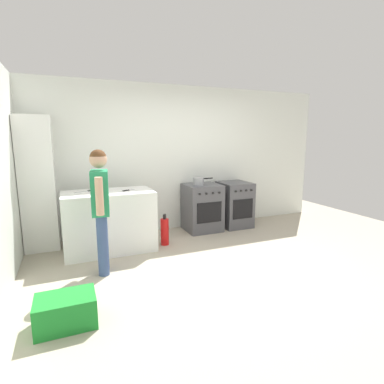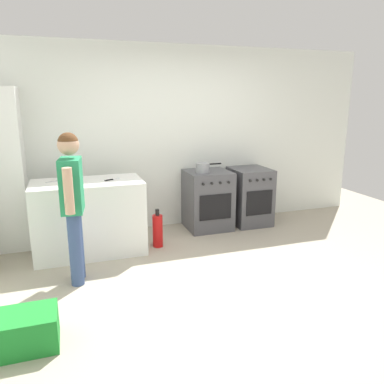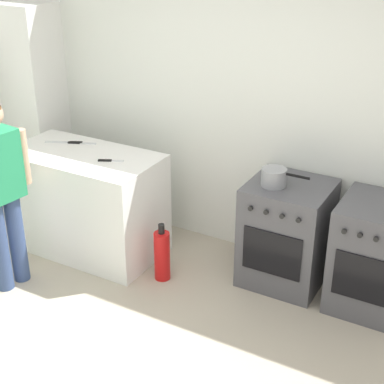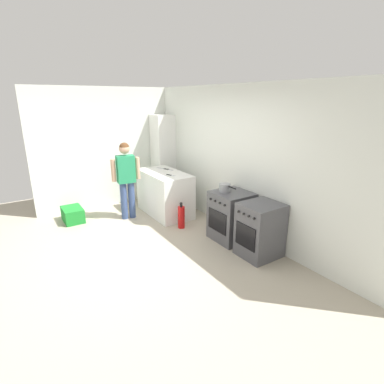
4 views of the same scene
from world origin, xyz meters
name	(u,v)px [view 2 (image 2 of 4)]	position (x,y,z in m)	size (l,w,h in m)	color
ground_plane	(230,278)	(0.00, 0.00, 0.00)	(8.00, 8.00, 0.00)	#ADA38E
back_wall	(177,138)	(0.00, 1.95, 1.30)	(6.00, 0.10, 2.60)	silver
counter_unit	(89,217)	(-1.35, 1.20, 0.45)	(1.30, 0.70, 0.90)	white
oven_left	(208,200)	(0.35, 1.58, 0.43)	(0.62, 0.62, 0.85)	#4C4C51
oven_right	(250,196)	(1.03, 1.58, 0.43)	(0.54, 0.62, 0.85)	#4C4C51
pot	(203,168)	(0.24, 1.50, 0.92)	(0.37, 0.19, 0.14)	gray
knife_carving	(60,180)	(-1.65, 1.34, 0.90)	(0.31, 0.17, 0.01)	silver
knife_utility	(72,179)	(-1.52, 1.39, 0.90)	(0.24, 0.13, 0.01)	silver
knife_paring	(111,180)	(-1.06, 1.18, 0.91)	(0.20, 0.12, 0.01)	silver
person	(72,197)	(-1.53, 0.45, 0.91)	(0.24, 0.57, 1.55)	#384C7A
fire_extinguisher	(158,230)	(-0.52, 1.10, 0.22)	(0.13, 0.13, 0.50)	red
recycling_crate_lower	(22,331)	(-1.98, -0.55, 0.14)	(0.52, 0.36, 0.28)	#1E842D
larder_cabinet	(4,171)	(-2.30, 1.68, 1.00)	(0.48, 0.44, 2.00)	white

